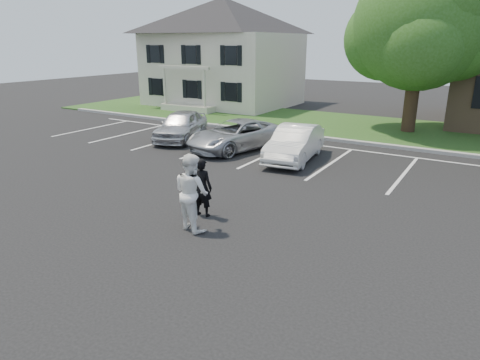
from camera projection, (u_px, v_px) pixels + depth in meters
name	position (u px, v px, depth m)	size (l,w,h in m)	color
ground_plane	(219.00, 239.00, 10.59)	(90.00, 90.00, 0.00)	black
curb	(360.00, 143.00, 20.32)	(40.00, 0.30, 0.15)	gray
grass_strip	(381.00, 129.00, 23.58)	(44.00, 8.00, 0.08)	#144714
stall_lines	(372.00, 163.00, 17.17)	(34.00, 5.36, 0.01)	silver
house	(223.00, 53.00, 32.07)	(10.30, 9.22, 7.60)	#BEB8A1
tree	(422.00, 27.00, 21.34)	(7.80, 7.20, 8.80)	black
man_black_suit	(202.00, 187.00, 11.76)	(0.60, 0.40, 1.65)	black
man_white_shirt	(192.00, 192.00, 10.86)	(0.98, 0.76, 2.01)	white
car_silver_west	(181.00, 125.00, 21.04)	(1.70, 4.23, 1.44)	silver
car_silver_minivan	(236.00, 135.00, 19.13)	(2.19, 4.74, 1.32)	#A9ACB2
car_white_sedan	(295.00, 143.00, 17.41)	(1.48, 4.24, 1.40)	silver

